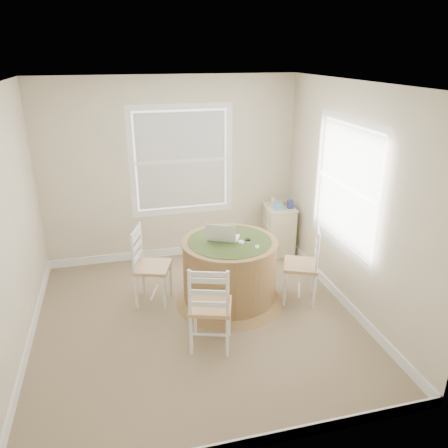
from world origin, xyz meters
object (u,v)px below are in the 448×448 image
object	(u,v)px
round_table	(230,269)
laptop	(223,237)
chair_right	(301,265)
corner_chest	(279,229)
chair_left	(153,267)
chair_near	(210,306)

from	to	relation	value
round_table	laptop	xyz separation A→B (m)	(-0.07, 0.06, 0.40)
round_table	chair_right	world-z (taller)	chair_right
chair_right	corner_chest	distance (m)	1.39
chair_left	laptop	distance (m)	0.92
chair_near	chair_right	distance (m)	1.41
round_table	chair_near	distance (m)	0.88
round_table	chair_near	xyz separation A→B (m)	(-0.41, -0.78, 0.03)
round_table	chair_left	world-z (taller)	chair_left
round_table	corner_chest	size ratio (longest dim) A/B	1.78
round_table	corner_chest	distance (m)	1.62
chair_left	corner_chest	world-z (taller)	chair_left
chair_right	laptop	distance (m)	1.02
chair_right	corner_chest	xyz separation A→B (m)	(0.24, 1.36, -0.10)
chair_left	laptop	xyz separation A→B (m)	(0.83, -0.16, 0.37)
chair_left	round_table	bearing A→B (deg)	-85.78
chair_right	laptop	size ratio (longest dim) A/B	2.08
chair_near	corner_chest	bearing A→B (deg)	-109.29
laptop	chair_left	bearing A→B (deg)	15.60
chair_near	chair_right	world-z (taller)	same
round_table	chair_near	world-z (taller)	chair_near
laptop	corner_chest	bearing A→B (deg)	-108.91
round_table	corner_chest	world-z (taller)	round_table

